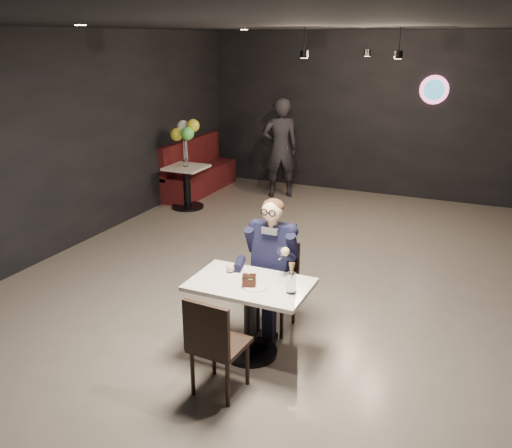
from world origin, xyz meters
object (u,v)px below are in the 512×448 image
at_px(sundae_glass, 291,283).
at_px(booth_bench, 200,166).
at_px(passerby, 280,148).
at_px(main_table, 250,319).
at_px(seated_man, 273,264).
at_px(balloon_vase, 186,162).
at_px(chair_far, 273,287).
at_px(side_table, 187,186).
at_px(chair_near, 220,343).

height_order(sundae_glass, booth_bench, booth_bench).
height_order(booth_bench, passerby, passerby).
height_order(main_table, seated_man, seated_man).
bearing_deg(balloon_vase, sundae_glass, -48.72).
height_order(main_table, chair_far, chair_far).
bearing_deg(main_table, chair_far, 90.00).
bearing_deg(main_table, side_table, 127.94).
distance_m(chair_far, side_table, 4.43).
xyz_separation_m(sundae_glass, booth_bench, (-3.70, 4.87, -0.33)).
height_order(chair_far, seated_man, seated_man).
bearing_deg(seated_man, chair_near, -90.00).
height_order(main_table, passerby, passerby).
relative_size(booth_bench, side_table, 2.56).
height_order(chair_near, balloon_vase, chair_near).
xyz_separation_m(sundae_glass, side_table, (-3.40, 3.87, -0.44)).
relative_size(side_table, passerby, 0.44).
xyz_separation_m(main_table, sundae_glass, (0.42, -0.04, 0.47)).
bearing_deg(main_table, seated_man, 90.00).
xyz_separation_m(chair_near, seated_man, (0.00, 1.16, 0.26)).
distance_m(chair_far, booth_bench, 5.39).
xyz_separation_m(booth_bench, balloon_vase, (0.30, -1.00, 0.30)).
distance_m(chair_near, balloon_vase, 5.35).
xyz_separation_m(chair_near, passerby, (-1.77, 5.80, 0.46)).
bearing_deg(side_table, seated_man, -47.68).
distance_m(chair_near, side_table, 5.34).
height_order(chair_far, passerby, passerby).
distance_m(chair_far, balloon_vase, 4.44).
relative_size(chair_near, passerby, 0.50).
relative_size(booth_bench, balloon_vase, 14.81).
relative_size(main_table, chair_far, 1.20).
xyz_separation_m(side_table, balloon_vase, (0.00, 0.00, 0.42)).
distance_m(chair_near, sundae_glass, 0.80).
xyz_separation_m(booth_bench, passerby, (1.51, 0.37, 0.41)).
relative_size(chair_near, seated_man, 0.64).
distance_m(booth_bench, passerby, 1.61).
height_order(booth_bench, balloon_vase, booth_bench).
bearing_deg(booth_bench, sundae_glass, -52.79).
xyz_separation_m(sundae_glass, balloon_vase, (-3.40, 3.87, -0.03)).
bearing_deg(main_table, sundae_glass, -6.17).
xyz_separation_m(seated_man, booth_bench, (-3.28, 4.27, -0.20)).
xyz_separation_m(main_table, booth_bench, (-3.28, 4.82, 0.14)).
bearing_deg(booth_bench, main_table, -55.78).
bearing_deg(side_table, chair_far, -47.68).
bearing_deg(booth_bench, chair_far, -52.49).
relative_size(sundae_glass, passerby, 0.10).
distance_m(chair_far, passerby, 4.99).
distance_m(seated_man, passerby, 4.97).
bearing_deg(passerby, chair_near, 77.14).
relative_size(main_table, sundae_glass, 5.80).
height_order(chair_far, chair_near, same).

